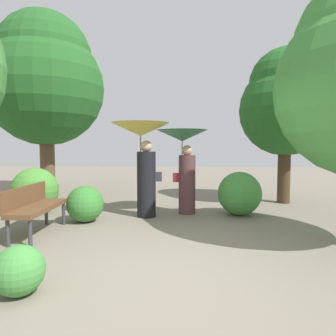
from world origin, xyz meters
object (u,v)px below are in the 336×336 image
at_px(person_right, 184,154).
at_px(tree_mid_left, 45,78).
at_px(person_left, 143,148).
at_px(tree_mid_right, 286,102).
at_px(park_bench, 34,205).

relative_size(person_right, tree_mid_left, 0.33).
distance_m(person_left, person_right, 0.96).
height_order(person_left, tree_mid_right, tree_mid_right).
xyz_separation_m(park_bench, tree_mid_right, (5.22, 3.29, 2.17)).
bearing_deg(person_left, person_right, -70.12).
distance_m(park_bench, tree_mid_right, 6.54).
xyz_separation_m(person_right, park_bench, (-2.55, -1.81, -0.84)).
distance_m(person_right, park_bench, 3.24).
height_order(person_right, tree_mid_right, tree_mid_right).
bearing_deg(tree_mid_right, park_bench, -147.77).
bearing_deg(tree_mid_right, person_right, -151.00).
relative_size(park_bench, tree_mid_right, 0.37).
relative_size(park_bench, tree_mid_left, 0.27).
height_order(person_right, tree_mid_left, tree_mid_left).
height_order(person_right, park_bench, person_right).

